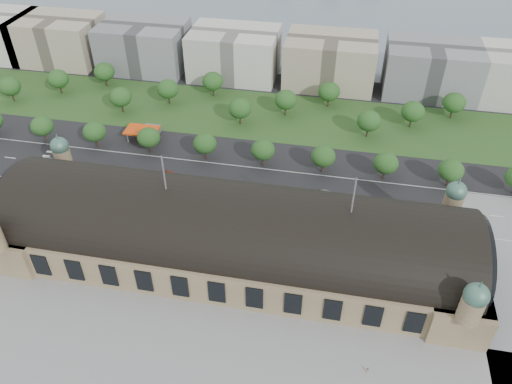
% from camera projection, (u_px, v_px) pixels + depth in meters
% --- Properties ---
extents(ground, '(900.00, 900.00, 0.00)m').
position_uv_depth(ground, '(233.00, 258.00, 162.29)').
color(ground, black).
rests_on(ground, ground).
extents(station, '(150.00, 48.40, 44.30)m').
position_uv_depth(station, '(232.00, 235.00, 155.89)').
color(station, '#99845F').
rests_on(station, ground).
extents(road_slab, '(260.00, 26.00, 0.10)m').
position_uv_depth(road_slab, '(206.00, 181.00, 194.47)').
color(road_slab, black).
rests_on(road_slab, ground).
extents(grass_belt, '(300.00, 45.00, 0.10)m').
position_uv_depth(grass_belt, '(247.00, 114.00, 235.96)').
color(grass_belt, '#2C4F1F').
rests_on(grass_belt, ground).
extents(petrol_station, '(14.00, 13.00, 5.05)m').
position_uv_depth(petrol_station, '(147.00, 130.00, 218.66)').
color(petrol_station, '#DD430D').
rests_on(petrol_station, ground).
extents(office_1, '(45.00, 32.00, 24.00)m').
position_uv_depth(office_1, '(59.00, 39.00, 276.42)').
color(office_1, tan).
rests_on(office_1, ground).
extents(office_2, '(45.00, 32.00, 24.00)m').
position_uv_depth(office_2, '(144.00, 46.00, 268.93)').
color(office_2, gray).
rests_on(office_2, ground).
extents(office_3, '(45.00, 32.00, 24.00)m').
position_uv_depth(office_3, '(234.00, 53.00, 261.45)').
color(office_3, silver).
rests_on(office_3, ground).
extents(office_4, '(45.00, 32.00, 24.00)m').
position_uv_depth(office_4, '(330.00, 61.00, 253.96)').
color(office_4, tan).
rests_on(office_4, ground).
extents(office_5, '(45.00, 32.00, 24.00)m').
position_uv_depth(office_5, '(431.00, 69.00, 246.48)').
color(office_5, gray).
rests_on(office_5, ground).
extents(tree_row_1, '(9.60, 9.60, 11.52)m').
position_uv_depth(tree_row_1, '(42.00, 126.00, 212.74)').
color(tree_row_1, '#2D2116').
rests_on(tree_row_1, ground).
extents(tree_row_2, '(9.60, 9.60, 11.52)m').
position_uv_depth(tree_row_2, '(94.00, 132.00, 209.15)').
color(tree_row_2, '#2D2116').
rests_on(tree_row_2, ground).
extents(tree_row_3, '(9.60, 9.60, 11.52)m').
position_uv_depth(tree_row_3, '(149.00, 138.00, 205.55)').
color(tree_row_3, '#2D2116').
rests_on(tree_row_3, ground).
extents(tree_row_4, '(9.60, 9.60, 11.52)m').
position_uv_depth(tree_row_4, '(205.00, 144.00, 201.96)').
color(tree_row_4, '#2D2116').
rests_on(tree_row_4, ground).
extents(tree_row_5, '(9.60, 9.60, 11.52)m').
position_uv_depth(tree_row_5, '(263.00, 150.00, 198.37)').
color(tree_row_5, '#2D2116').
rests_on(tree_row_5, ground).
extents(tree_row_6, '(9.60, 9.60, 11.52)m').
position_uv_depth(tree_row_6, '(323.00, 156.00, 194.77)').
color(tree_row_6, '#2D2116').
rests_on(tree_row_6, ground).
extents(tree_row_7, '(9.60, 9.60, 11.52)m').
position_uv_depth(tree_row_7, '(386.00, 163.00, 191.18)').
color(tree_row_7, '#2D2116').
rests_on(tree_row_7, ground).
extents(tree_row_8, '(9.60, 9.60, 11.52)m').
position_uv_depth(tree_row_8, '(451.00, 170.00, 187.59)').
color(tree_row_8, '#2D2116').
rests_on(tree_row_8, ground).
extents(tree_belt_0, '(10.40, 10.40, 12.48)m').
position_uv_depth(tree_belt_0, '(10.00, 86.00, 240.48)').
color(tree_belt_0, '#2D2116').
rests_on(tree_belt_0, ground).
extents(tree_belt_1, '(10.40, 10.40, 12.48)m').
position_uv_depth(tree_belt_1, '(58.00, 79.00, 246.85)').
color(tree_belt_1, '#2D2116').
rests_on(tree_belt_1, ground).
extents(tree_belt_2, '(10.40, 10.40, 12.48)m').
position_uv_depth(tree_belt_2, '(104.00, 72.00, 253.22)').
color(tree_belt_2, '#2D2116').
rests_on(tree_belt_2, ground).
extents(tree_belt_3, '(10.40, 10.40, 12.48)m').
position_uv_depth(tree_belt_3, '(121.00, 97.00, 231.95)').
color(tree_belt_3, '#2D2116').
rests_on(tree_belt_3, ground).
extents(tree_belt_4, '(10.40, 10.40, 12.48)m').
position_uv_depth(tree_belt_4, '(168.00, 89.00, 238.32)').
color(tree_belt_4, '#2D2116').
rests_on(tree_belt_4, ground).
extents(tree_belt_5, '(10.40, 10.40, 12.48)m').
position_uv_depth(tree_belt_5, '(213.00, 81.00, 244.69)').
color(tree_belt_5, '#2D2116').
rests_on(tree_belt_5, ground).
extents(tree_belt_6, '(10.40, 10.40, 12.48)m').
position_uv_depth(tree_belt_6, '(240.00, 108.00, 223.41)').
color(tree_belt_6, '#2D2116').
rests_on(tree_belt_6, ground).
extents(tree_belt_7, '(10.40, 10.40, 12.48)m').
position_uv_depth(tree_belt_7, '(286.00, 100.00, 229.79)').
color(tree_belt_7, '#2D2116').
rests_on(tree_belt_7, ground).
extents(tree_belt_8, '(10.40, 10.40, 12.48)m').
position_uv_depth(tree_belt_8, '(329.00, 92.00, 236.16)').
color(tree_belt_8, '#2D2116').
rests_on(tree_belt_8, ground).
extents(tree_belt_9, '(10.40, 10.40, 12.48)m').
position_uv_depth(tree_belt_9, '(369.00, 121.00, 214.88)').
color(tree_belt_9, '#2D2116').
rests_on(tree_belt_9, ground).
extents(tree_belt_10, '(10.40, 10.40, 12.48)m').
position_uv_depth(tree_belt_10, '(413.00, 112.00, 221.25)').
color(tree_belt_10, '#2D2116').
rests_on(tree_belt_10, ground).
extents(tree_belt_11, '(10.40, 10.40, 12.48)m').
position_uv_depth(tree_belt_11, '(454.00, 103.00, 227.62)').
color(tree_belt_11, '#2D2116').
rests_on(tree_belt_11, ground).
extents(traffic_car_0, '(4.29, 1.83, 1.45)m').
position_uv_depth(traffic_car_0, '(20.00, 172.00, 197.96)').
color(traffic_car_0, silver).
rests_on(traffic_car_0, ground).
extents(traffic_car_1, '(4.27, 1.75, 1.38)m').
position_uv_depth(traffic_car_1, '(47.00, 159.00, 205.31)').
color(traffic_car_1, '#9CA0A4').
rests_on(traffic_car_1, ground).
extents(traffic_car_2, '(5.40, 3.02, 1.43)m').
position_uv_depth(traffic_car_2, '(67.00, 180.00, 193.95)').
color(traffic_car_2, black).
rests_on(traffic_car_2, ground).
extents(traffic_car_3, '(5.83, 2.81, 1.64)m').
position_uv_depth(traffic_car_3, '(170.00, 174.00, 197.04)').
color(traffic_car_3, '#9C3013').
rests_on(traffic_car_3, ground).
extents(traffic_car_4, '(4.84, 2.46, 1.58)m').
position_uv_depth(traffic_car_4, '(248.00, 198.00, 185.03)').
color(traffic_car_4, '#1C1843').
rests_on(traffic_car_4, ground).
extents(traffic_car_5, '(4.80, 1.87, 1.56)m').
position_uv_depth(traffic_car_5, '(326.00, 192.00, 187.76)').
color(traffic_car_5, slate).
rests_on(traffic_car_5, ground).
extents(traffic_car_6, '(6.03, 2.99, 1.64)m').
position_uv_depth(traffic_car_6, '(470.00, 229.00, 171.99)').
color(traffic_car_6, silver).
rests_on(traffic_car_6, ground).
extents(parked_car_0, '(5.26, 3.66, 1.65)m').
position_uv_depth(parked_car_0, '(51.00, 189.00, 189.31)').
color(parked_car_0, black).
rests_on(parked_car_0, ground).
extents(parked_car_1, '(6.12, 5.52, 1.58)m').
position_uv_depth(parked_car_1, '(45.00, 188.00, 189.69)').
color(parked_car_1, maroon).
rests_on(parked_car_1, ground).
extents(parked_car_2, '(4.86, 3.28, 1.31)m').
position_uv_depth(parked_car_2, '(130.00, 192.00, 187.96)').
color(parked_car_2, '#171B41').
rests_on(parked_car_2, ground).
extents(parked_car_3, '(4.58, 3.50, 1.46)m').
position_uv_depth(parked_car_3, '(83.00, 186.00, 190.77)').
color(parked_car_3, '#585B5F').
rests_on(parked_car_3, ground).
extents(parked_car_4, '(4.14, 3.42, 1.33)m').
position_uv_depth(parked_car_4, '(141.00, 194.00, 187.28)').
color(parked_car_4, silver).
rests_on(parked_car_4, ground).
extents(parked_car_5, '(6.37, 5.69, 1.64)m').
position_uv_depth(parked_car_5, '(175.00, 205.00, 181.92)').
color(parked_car_5, '#9899A0').
rests_on(parked_car_5, ground).
extents(parked_car_6, '(5.06, 3.48, 1.36)m').
position_uv_depth(parked_car_6, '(157.00, 198.00, 185.13)').
color(parked_car_6, black).
rests_on(parked_car_6, ground).
extents(bus_west, '(11.90, 3.86, 3.26)m').
position_uv_depth(bus_west, '(266.00, 202.00, 182.08)').
color(bus_west, red).
rests_on(bus_west, ground).
extents(bus_mid, '(13.06, 4.23, 3.57)m').
position_uv_depth(bus_mid, '(298.00, 200.00, 182.76)').
color(bus_mid, white).
rests_on(bus_mid, ground).
extents(bus_east, '(12.80, 3.71, 3.52)m').
position_uv_depth(bus_east, '(333.00, 203.00, 181.29)').
color(bus_east, beige).
rests_on(bus_east, ground).
extents(pedestrian_0, '(0.86, 0.59, 1.63)m').
position_uv_depth(pedestrian_0, '(367.00, 370.00, 129.57)').
color(pedestrian_0, gray).
rests_on(pedestrian_0, ground).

